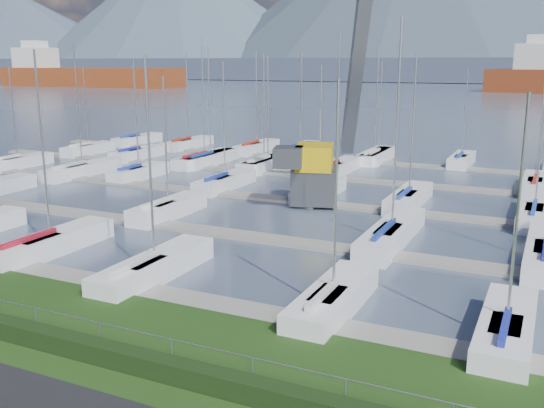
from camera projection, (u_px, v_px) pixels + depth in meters
The scene contains 9 objects.
path at pixel (61, 403), 18.29m from camera, with size 160.00×2.00×0.04m, color black.
water at pixel (528, 88), 249.91m from camera, with size 800.00×540.00×0.20m, color #49566C.
hedge at pixel (116, 356), 20.50m from camera, with size 80.00×0.70×0.70m, color black.
fence at pixel (122, 328), 20.66m from camera, with size 0.04×0.04×80.00m, color gray.
foothill at pixel (536, 70), 310.07m from camera, with size 900.00×80.00×12.00m, color #3E465A.
docks at pixel (354, 207), 43.87m from camera, with size 90.00×41.60×0.25m.
crane at pixel (327, 128), 44.50m from camera, with size 7.29×13.06×22.35m.
cargo_ship_west at pixel (82, 77), 258.55m from camera, with size 83.80×21.13×21.50m.
sailboat_fleet at pixel (336, 123), 47.43m from camera, with size 73.93×49.56×13.64m.
Camera 1 is at (12.80, -15.12, 10.06)m, focal length 40.00 mm.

